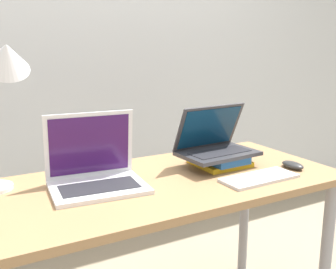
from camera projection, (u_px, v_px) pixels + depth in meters
name	position (u px, v px, depth m)	size (l,w,h in m)	color
wall_back	(83.00, 30.00, 2.24)	(8.00, 0.05, 2.70)	silver
desk	(163.00, 201.00, 1.57)	(1.43, 0.67, 0.74)	#9E754C
laptop_left	(95.00, 173.00, 1.46)	(0.36, 0.29, 0.27)	silver
book_stack	(219.00, 159.00, 1.74)	(0.22, 0.24, 0.05)	gold
laptop_on_books	(215.00, 144.00, 1.71)	(0.34, 0.24, 0.21)	#333338
wireless_keyboard	(259.00, 178.00, 1.55)	(0.32, 0.14, 0.01)	silver
mouse	(293.00, 165.00, 1.69)	(0.06, 0.11, 0.03)	#2D2D2D
desk_lamp	(4.00, 74.00, 1.35)	(0.23, 0.20, 0.57)	white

